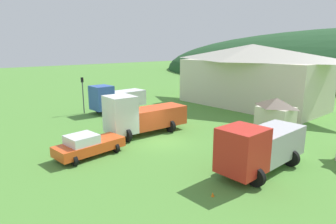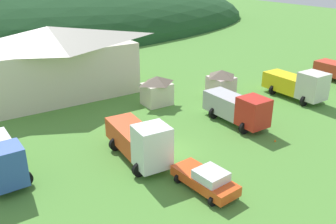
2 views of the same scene
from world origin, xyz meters
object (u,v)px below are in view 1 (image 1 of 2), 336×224
(heavy_rig_white, at_px, (141,116))
(traffic_cone_near_pickup, at_px, (123,136))
(box_truck_blue, at_px, (116,98))
(traffic_light_west, at_px, (83,92))
(service_pickup_orange, at_px, (88,145))
(depot_building, at_px, (251,75))
(play_shed_cream, at_px, (276,115))
(crane_truck_red, at_px, (260,146))
(traffic_cone_mid_row, at_px, (213,196))

(heavy_rig_white, bearing_deg, traffic_cone_near_pickup, -19.62)
(box_truck_blue, xyz_separation_m, traffic_cone_near_pickup, (8.72, -4.57, -1.64))
(heavy_rig_white, height_order, traffic_light_west, traffic_light_west)
(box_truck_blue, distance_m, traffic_cone_near_pickup, 9.98)
(service_pickup_orange, bearing_deg, heavy_rig_white, -169.09)
(service_pickup_orange, xyz_separation_m, traffic_light_west, (-12.72, 5.72, 1.73))
(depot_building, height_order, traffic_cone_near_pickup, depot_building)
(heavy_rig_white, bearing_deg, traffic_light_west, -85.45)
(depot_building, relative_size, service_pickup_orange, 3.76)
(depot_building, xyz_separation_m, service_pickup_orange, (2.60, -24.06, -3.24))
(depot_building, xyz_separation_m, heavy_rig_white, (0.90, -18.20, -2.35))
(service_pickup_orange, bearing_deg, play_shed_cream, 154.32)
(traffic_cone_near_pickup, bearing_deg, crane_truck_red, 11.63)
(depot_building, relative_size, traffic_cone_near_pickup, 42.10)
(box_truck_blue, bearing_deg, traffic_light_west, -28.48)
(box_truck_blue, bearing_deg, crane_truck_red, 82.55)
(play_shed_cream, xyz_separation_m, traffic_cone_near_pickup, (-8.05, -10.96, -1.63))
(heavy_rig_white, bearing_deg, play_shed_cream, 145.90)
(depot_building, distance_m, crane_truck_red, 21.11)
(service_pickup_orange, distance_m, traffic_cone_near_pickup, 5.06)
(crane_truck_red, height_order, traffic_cone_mid_row, crane_truck_red)
(heavy_rig_white, relative_size, traffic_cone_near_pickup, 16.74)
(box_truck_blue, height_order, service_pickup_orange, box_truck_blue)
(service_pickup_orange, relative_size, traffic_cone_near_pickup, 11.19)
(traffic_light_west, bearing_deg, service_pickup_orange, -24.24)
(traffic_light_west, bearing_deg, heavy_rig_white, 0.71)
(depot_building, bearing_deg, service_pickup_orange, -83.83)
(heavy_rig_white, height_order, crane_truck_red, heavy_rig_white)
(depot_building, xyz_separation_m, box_truck_blue, (-8.45, -15.08, -2.43))
(box_truck_blue, relative_size, traffic_cone_mid_row, 14.29)
(play_shed_cream, distance_m, box_truck_blue, 17.95)
(service_pickup_orange, distance_m, traffic_light_west, 14.05)
(crane_truck_red, distance_m, service_pickup_orange, 11.58)
(service_pickup_orange, bearing_deg, traffic_cone_near_pickup, -157.43)
(box_truck_blue, distance_m, crane_truck_red, 20.50)
(heavy_rig_white, relative_size, traffic_light_west, 1.81)
(depot_building, distance_m, traffic_light_west, 20.99)
(box_truck_blue, relative_size, traffic_cone_near_pickup, 14.79)
(crane_truck_red, distance_m, traffic_cone_mid_row, 4.84)
(heavy_rig_white, xyz_separation_m, service_pickup_orange, (1.70, -5.86, -0.89))
(traffic_cone_near_pickup, relative_size, traffic_cone_mid_row, 0.97)
(depot_building, relative_size, heavy_rig_white, 2.51)
(crane_truck_red, relative_size, service_pickup_orange, 1.38)
(crane_truck_red, bearing_deg, heavy_rig_white, -85.50)
(box_truck_blue, xyz_separation_m, crane_truck_red, (20.38, -2.17, 0.02))
(depot_building, height_order, box_truck_blue, depot_building)
(play_shed_cream, bearing_deg, traffic_light_west, -152.36)
(depot_building, relative_size, traffic_cone_mid_row, 40.67)
(service_pickup_orange, height_order, traffic_cone_near_pickup, service_pickup_orange)
(play_shed_cream, height_order, traffic_cone_near_pickup, play_shed_cream)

